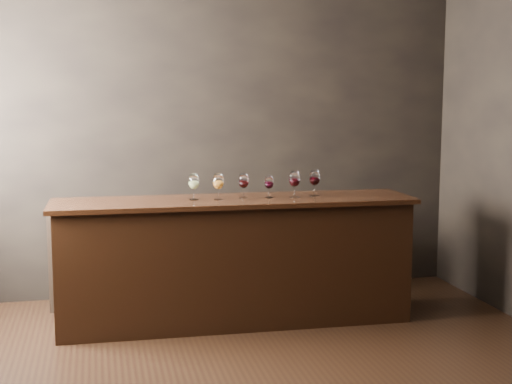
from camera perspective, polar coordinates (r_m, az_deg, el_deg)
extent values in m
plane|color=black|center=(4.75, -1.16, -15.14)|extent=(5.00, 5.00, 0.00)
cube|color=black|center=(6.61, -5.09, 3.86)|extent=(5.00, 0.02, 2.80)
cube|color=black|center=(2.26, 10.21, -3.88)|extent=(5.00, 0.02, 2.80)
cube|color=black|center=(5.82, -1.71, -5.71)|extent=(2.82, 0.67, 0.98)
cube|color=black|center=(5.72, -1.73, -0.73)|extent=(2.92, 0.74, 0.04)
cube|color=black|center=(6.52, -5.85, -4.91)|extent=(2.34, 0.40, 0.84)
cylinder|color=white|center=(5.70, -4.98, -0.58)|extent=(0.07, 0.07, 0.00)
cylinder|color=white|center=(5.69, -4.99, -0.17)|extent=(0.01, 0.01, 0.08)
ellipsoid|color=white|center=(5.68, -5.00, 0.84)|extent=(0.09, 0.09, 0.12)
cylinder|color=white|center=(5.67, -5.01, 1.40)|extent=(0.07, 0.07, 0.01)
ellipsoid|color=#BFC16A|center=(5.68, -5.00, 0.64)|extent=(0.07, 0.07, 0.06)
cylinder|color=white|center=(5.67, -3.03, -0.60)|extent=(0.08, 0.08, 0.00)
cylinder|color=white|center=(5.67, -3.03, -0.18)|extent=(0.01, 0.01, 0.08)
ellipsoid|color=white|center=(5.65, -3.04, 0.86)|extent=(0.09, 0.09, 0.13)
cylinder|color=white|center=(5.65, -3.04, 1.44)|extent=(0.07, 0.07, 0.01)
ellipsoid|color=#BB691B|center=(5.65, -3.04, 0.65)|extent=(0.07, 0.07, 0.06)
cylinder|color=white|center=(5.77, -1.00, -0.45)|extent=(0.07, 0.07, 0.00)
cylinder|color=white|center=(5.77, -1.00, -0.06)|extent=(0.01, 0.01, 0.08)
ellipsoid|color=white|center=(5.75, -1.00, 0.90)|extent=(0.08, 0.08, 0.12)
cylinder|color=white|center=(5.75, -1.00, 1.44)|extent=(0.06, 0.06, 0.01)
ellipsoid|color=black|center=(5.76, -1.00, 0.71)|extent=(0.07, 0.07, 0.05)
cylinder|color=white|center=(5.79, 1.05, -0.42)|extent=(0.06, 0.06, 0.00)
cylinder|color=white|center=(5.79, 1.05, -0.08)|extent=(0.01, 0.01, 0.07)
ellipsoid|color=white|center=(5.77, 1.05, 0.78)|extent=(0.08, 0.08, 0.11)
cylinder|color=white|center=(5.77, 1.05, 1.25)|extent=(0.06, 0.06, 0.01)
ellipsoid|color=black|center=(5.78, 1.05, 0.61)|extent=(0.06, 0.06, 0.05)
cylinder|color=white|center=(5.80, 3.09, -0.41)|extent=(0.08, 0.08, 0.00)
cylinder|color=white|center=(5.80, 3.10, 0.01)|extent=(0.01, 0.01, 0.08)
ellipsoid|color=white|center=(5.78, 3.10, 1.06)|extent=(0.09, 0.09, 0.13)
cylinder|color=white|center=(5.78, 3.11, 1.63)|extent=(0.07, 0.07, 0.01)
ellipsoid|color=black|center=(5.78, 3.10, 0.84)|extent=(0.07, 0.07, 0.06)
cylinder|color=white|center=(5.91, 4.70, -0.28)|extent=(0.08, 0.08, 0.00)
cylinder|color=white|center=(5.90, 4.70, 0.13)|extent=(0.01, 0.01, 0.08)
ellipsoid|color=white|center=(5.89, 4.72, 1.15)|extent=(0.09, 0.09, 0.13)
cylinder|color=white|center=(5.88, 4.72, 1.71)|extent=(0.07, 0.07, 0.01)
ellipsoid|color=black|center=(5.89, 4.71, 0.94)|extent=(0.07, 0.07, 0.06)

